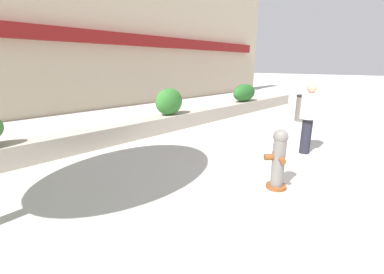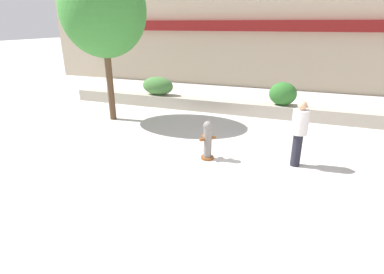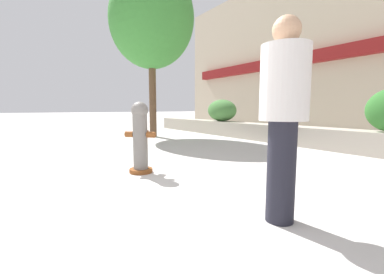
{
  "view_description": "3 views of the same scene",
  "coord_description": "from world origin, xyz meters",
  "px_view_note": "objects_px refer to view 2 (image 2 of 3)",
  "views": [
    {
      "loc": [
        -5.3,
        -0.48,
        2.12
      ],
      "look_at": [
        -1.67,
        3.0,
        0.71
      ],
      "focal_mm": 24.0,
      "sensor_mm": 36.0,
      "label": 1
    },
    {
      "loc": [
        0.88,
        -5.85,
        3.48
      ],
      "look_at": [
        -1.78,
        1.57,
        0.48
      ],
      "focal_mm": 28.0,
      "sensor_mm": 36.0,
      "label": 2
    },
    {
      "loc": [
        2.42,
        -0.12,
        0.99
      ],
      "look_at": [
        -1.73,
        2.58,
        0.43
      ],
      "focal_mm": 24.0,
      "sensor_mm": 36.0,
      "label": 3
    }
  ],
  "objects_px": {
    "hedge_bush_0": "(158,86)",
    "pedestrian": "(299,130)",
    "fire_hydrant": "(208,140)",
    "hedge_bush_1": "(283,94)",
    "street_tree": "(103,11)"
  },
  "relations": [
    {
      "from": "fire_hydrant",
      "to": "hedge_bush_0",
      "type": "bearing_deg",
      "value": 128.58
    },
    {
      "from": "hedge_bush_1",
      "to": "street_tree",
      "type": "bearing_deg",
      "value": -158.46
    },
    {
      "from": "hedge_bush_1",
      "to": "street_tree",
      "type": "relative_size",
      "value": 0.19
    },
    {
      "from": "fire_hydrant",
      "to": "pedestrian",
      "type": "distance_m",
      "value": 2.35
    },
    {
      "from": "hedge_bush_0",
      "to": "pedestrian",
      "type": "height_order",
      "value": "pedestrian"
    },
    {
      "from": "hedge_bush_1",
      "to": "pedestrian",
      "type": "bearing_deg",
      "value": -80.98
    },
    {
      "from": "hedge_bush_0",
      "to": "fire_hydrant",
      "type": "height_order",
      "value": "hedge_bush_0"
    },
    {
      "from": "hedge_bush_0",
      "to": "fire_hydrant",
      "type": "relative_size",
      "value": 1.33
    },
    {
      "from": "street_tree",
      "to": "hedge_bush_1",
      "type": "bearing_deg",
      "value": 21.54
    },
    {
      "from": "hedge_bush_0",
      "to": "pedestrian",
      "type": "relative_size",
      "value": 0.83
    },
    {
      "from": "hedge_bush_1",
      "to": "pedestrian",
      "type": "distance_m",
      "value": 4.35
    },
    {
      "from": "hedge_bush_0",
      "to": "street_tree",
      "type": "bearing_deg",
      "value": -107.97
    },
    {
      "from": "fire_hydrant",
      "to": "pedestrian",
      "type": "xyz_separation_m",
      "value": [
        2.28,
        0.37,
        0.44
      ]
    },
    {
      "from": "hedge_bush_1",
      "to": "fire_hydrant",
      "type": "xyz_separation_m",
      "value": [
        -1.59,
        -4.67,
        -0.39
      ]
    },
    {
      "from": "fire_hydrant",
      "to": "hedge_bush_1",
      "type": "bearing_deg",
      "value": 71.15
    }
  ]
}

